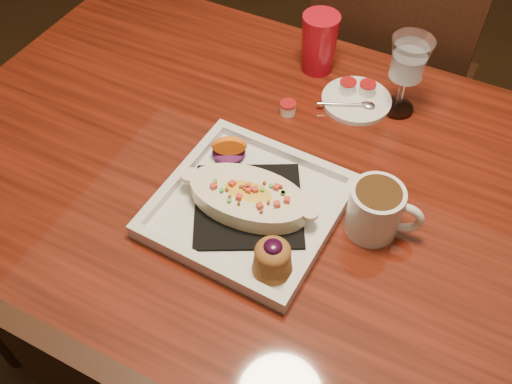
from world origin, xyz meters
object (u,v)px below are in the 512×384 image
at_px(coffee_mug, 377,209).
at_px(saucer, 356,98).
at_px(table, 297,213).
at_px(red_tumbler, 319,43).
at_px(chair_far, 386,87).
at_px(goblet, 408,63).
at_px(plate, 250,206).

xyz_separation_m(coffee_mug, saucer, (-0.15, 0.30, -0.04)).
xyz_separation_m(table, saucer, (0.01, 0.26, 0.11)).
bearing_deg(table, saucer, 87.42).
bearing_deg(red_tumbler, saucer, -28.97).
xyz_separation_m(table, chair_far, (-0.00, 0.63, -0.15)).
bearing_deg(saucer, chair_far, 91.83).
bearing_deg(goblet, chair_far, 105.74).
xyz_separation_m(goblet, red_tumbler, (-0.21, 0.05, -0.05)).
bearing_deg(red_tumbler, chair_far, 70.68).
height_order(plate, goblet, goblet).
height_order(chair_far, plate, chair_far).
bearing_deg(goblet, table, -109.53).
relative_size(chair_far, red_tumbler, 6.85).
distance_m(goblet, saucer, 0.14).
height_order(goblet, saucer, goblet).
distance_m(plate, saucer, 0.38).
bearing_deg(saucer, plate, -98.99).
bearing_deg(chair_far, red_tumbler, 70.68).
bearing_deg(plate, coffee_mug, 21.78).
height_order(chair_far, saucer, chair_far).
height_order(table, red_tumbler, red_tumbler).
distance_m(table, plate, 0.17).
height_order(chair_far, red_tumbler, chair_far).
relative_size(coffee_mug, red_tumbler, 0.97).
relative_size(table, saucer, 10.08).
distance_m(saucer, red_tumbler, 0.15).
xyz_separation_m(coffee_mug, goblet, (-0.06, 0.32, 0.07)).
distance_m(coffee_mug, goblet, 0.33).
bearing_deg(chair_far, table, 90.00).
height_order(table, goblet, goblet).
relative_size(plate, saucer, 2.14).
height_order(coffee_mug, red_tumbler, red_tumbler).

